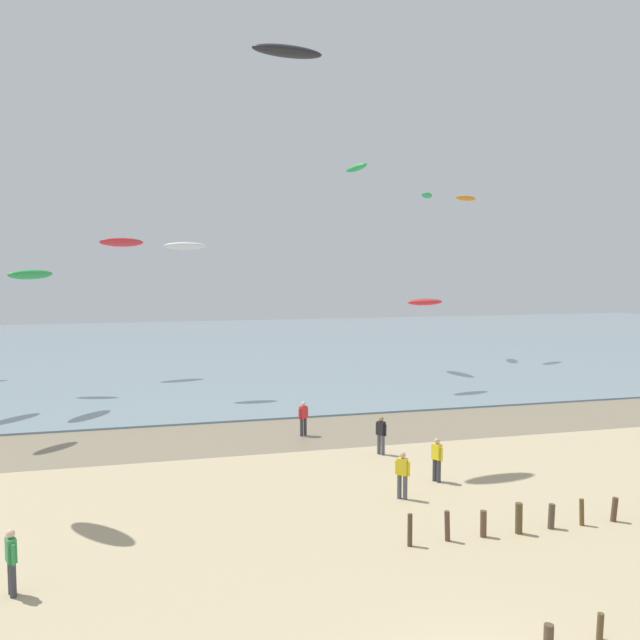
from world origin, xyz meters
TOP-DOWN VIEW (x-y plane):
  - wet_sand_strip at (0.00, 21.10)m, footprint 120.00×6.44m
  - sea at (0.00, 59.32)m, footprint 160.00×70.00m
  - groyne_mid at (7.17, 7.22)m, footprint 12.14×0.35m
  - person_nearest_camera at (-9.74, 6.97)m, footprint 0.33×0.54m
  - person_mid_beach at (2.34, 10.97)m, footprint 0.44×0.42m
  - person_left_flank at (3.56, 16.50)m, footprint 0.38×0.49m
  - person_right_flank at (4.35, 12.42)m, footprint 0.34×0.54m
  - person_far_down_beach at (1.00, 20.58)m, footprint 0.53×0.35m
  - kite_aloft_0 at (18.76, 46.09)m, footprint 2.23×3.15m
  - kite_aloft_1 at (10.31, 41.06)m, footprint 1.53×3.56m
  - kite_aloft_2 at (-12.71, 30.00)m, footprint 2.80×3.39m
  - kite_aloft_3 at (-8.10, 41.40)m, footprint 3.44×1.94m
  - kite_aloft_4 at (21.57, 43.90)m, footprint 2.92×2.14m
  - kite_aloft_8 at (-3.93, 32.15)m, footprint 2.67×0.95m
  - kite_aloft_9 at (11.64, 30.16)m, footprint 2.95×1.55m
  - kite_aloft_10 at (-0.26, 18.11)m, footprint 3.26×1.38m

SIDE VIEW (x-z plane):
  - wet_sand_strip at x=0.00m, z-range 0.00..0.01m
  - sea at x=0.00m, z-range 0.00..0.10m
  - groyne_mid at x=7.17m, z-range -0.07..0.98m
  - person_nearest_camera at x=-9.74m, z-range 0.06..1.77m
  - person_mid_beach at x=2.34m, z-range 0.06..1.77m
  - person_left_flank at x=3.56m, z-range 0.06..1.77m
  - person_right_flank at x=4.35m, z-range 0.06..1.77m
  - person_far_down_beach at x=1.00m, z-range 0.06..1.77m
  - kite_aloft_9 at x=11.64m, z-range 5.79..6.27m
  - kite_aloft_2 at x=-12.71m, z-range 7.52..8.29m
  - kite_aloft_8 at x=-3.93m, z-range 9.33..10.00m
  - kite_aloft_3 at x=-8.10m, z-range 9.78..10.71m
  - kite_aloft_4 at x=21.57m, z-range 14.35..14.88m
  - kite_aloft_0 at x=18.76m, z-range 14.73..15.31m
  - kite_aloft_1 at x=10.31m, z-range 16.02..16.87m
  - kite_aloft_10 at x=-0.26m, z-range 17.26..17.89m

